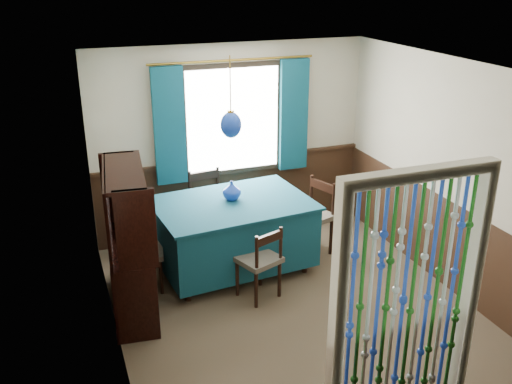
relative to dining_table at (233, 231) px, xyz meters
name	(u,v)px	position (x,y,z in m)	size (l,w,h in m)	color
floor	(291,305)	(0.33, -0.98, -0.49)	(4.00, 4.00, 0.00)	brown
ceiling	(297,68)	(0.33, -0.98, 2.01)	(4.00, 4.00, 0.00)	silver
wall_back	(232,142)	(0.33, 1.02, 0.76)	(3.60, 3.60, 0.00)	beige
wall_front	(413,300)	(0.33, -2.98, 0.76)	(3.60, 3.60, 0.00)	beige
wall_left	(107,223)	(-1.47, -0.98, 0.76)	(4.00, 4.00, 0.00)	beige
wall_right	(446,175)	(2.13, -0.98, 0.76)	(4.00, 4.00, 0.00)	beige
wainscot_back	(233,196)	(0.33, 1.01, 0.01)	(3.60, 3.60, 0.00)	#331F13
wainscot_left	(117,295)	(-1.46, -0.98, 0.01)	(4.00, 4.00, 0.00)	#331F13
wainscot_right	(437,237)	(2.11, -0.98, 0.01)	(4.00, 4.00, 0.00)	#331F13
window	(233,120)	(0.33, 0.97, 1.06)	(1.32, 0.12, 1.42)	black
doorway	(405,320)	(0.33, -2.92, 0.56)	(1.16, 0.12, 2.18)	silver
dining_table	(233,231)	(0.00, 0.00, 0.00)	(1.86, 1.37, 0.85)	#104255
chair_near	(260,260)	(0.07, -0.71, -0.04)	(0.52, 0.51, 0.83)	black
chair_far	(210,206)	(-0.06, 0.76, 0.02)	(0.53, 0.51, 0.95)	black
chair_left	(143,253)	(-1.06, -0.09, -0.05)	(0.45, 0.46, 0.81)	black
chair_right	(312,216)	(1.05, 0.05, 0.01)	(0.57, 0.58, 0.94)	black
sideboard	(131,262)	(-1.24, -0.48, 0.07)	(0.53, 1.22, 1.55)	black
pendant_lamp	(231,124)	(0.00, 0.00, 1.28)	(0.23, 0.23, 0.89)	olive
vase_table	(232,191)	(0.02, 0.08, 0.47)	(0.19, 0.19, 0.20)	#16379B
bowl_shelf	(136,222)	(-1.18, -0.69, 0.60)	(0.20, 0.20, 0.05)	beige
vase_sideboard	(130,221)	(-1.18, -0.15, 0.38)	(0.16, 0.16, 0.17)	beige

